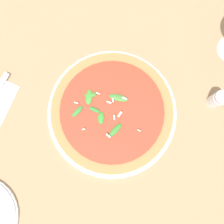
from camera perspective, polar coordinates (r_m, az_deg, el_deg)
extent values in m
plane|color=#9E7A56|center=(0.73, -3.56, -2.30)|extent=(6.00, 6.00, 0.00)
cylinder|color=white|center=(0.73, 0.00, -0.27)|extent=(0.30, 0.30, 0.01)
cylinder|color=#AD7542|center=(0.71, 0.00, -0.10)|extent=(0.28, 0.28, 0.02)
cylinder|color=#B73823|center=(0.70, 0.00, 0.03)|extent=(0.24, 0.24, 0.01)
ellipsoid|color=#3B842F|center=(0.70, -4.23, 2.74)|extent=(0.04, 0.02, 0.01)
ellipsoid|color=#347830|center=(0.70, -6.35, 0.10)|extent=(0.03, 0.03, 0.01)
ellipsoid|color=#307630|center=(0.70, -2.92, 0.36)|extent=(0.02, 0.03, 0.01)
ellipsoid|color=#32832B|center=(0.70, -2.01, -1.10)|extent=(0.03, 0.02, 0.01)
ellipsoid|color=#35752A|center=(0.69, 0.58, -3.38)|extent=(0.04, 0.03, 0.01)
ellipsoid|color=#3F772F|center=(0.70, 1.22, 2.62)|extent=(0.02, 0.04, 0.01)
ellipsoid|color=#3D7829|center=(0.71, -3.96, 3.14)|extent=(0.02, 0.03, 0.01)
cube|color=#EFE5C6|center=(0.69, -5.22, -3.17)|extent=(0.01, 0.01, 0.00)
cube|color=#EFE5C6|center=(0.69, -0.68, -4.36)|extent=(0.01, 0.01, 0.01)
cube|color=#EFE5C6|center=(0.70, 2.29, 2.53)|extent=(0.00, 0.01, 0.01)
cube|color=#EFE5C6|center=(0.69, 4.96, -3.37)|extent=(0.00, 0.01, 0.00)
cube|color=#EFE5C6|center=(0.70, -2.24, 3.34)|extent=(0.00, 0.01, 0.00)
cube|color=#EFE5C6|center=(0.69, 0.43, -1.02)|extent=(0.01, 0.01, 0.01)
cube|color=#EFE5C6|center=(0.69, 1.44, -0.44)|extent=(0.01, 0.01, 0.01)
cube|color=#EFE5C6|center=(0.70, 0.15, 2.19)|extent=(0.01, 0.01, 0.01)
cube|color=#EFE5C6|center=(0.70, -6.54, 1.68)|extent=(0.00, 0.01, 0.01)
cube|color=#EFE5C6|center=(0.70, -0.55, 1.77)|extent=(0.01, 0.01, 0.01)
cylinder|color=silver|center=(0.75, 18.56, 2.08)|extent=(0.03, 0.03, 0.06)
cylinder|color=#B7B7BF|center=(0.72, 19.40, 2.55)|extent=(0.03, 0.03, 0.01)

